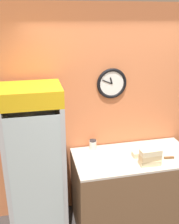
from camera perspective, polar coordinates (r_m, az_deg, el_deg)
The scene contains 9 objects.
wall_back at distance 3.47m, azimuth 7.56°, elevation -0.06°, with size 5.20×0.10×2.70m.
prep_counter at distance 3.55m, azimuth 9.25°, elevation -15.96°, with size 1.48×0.73×0.93m.
beverage_cooler at distance 3.14m, azimuth -11.74°, elevation -9.54°, with size 0.65×0.61×1.87m.
sandwich_stack_bottom at distance 3.14m, azimuth 13.00°, elevation -10.60°, with size 0.25×0.12×0.06m.
sandwich_stack_middle at distance 3.11m, azimuth 13.09°, elevation -9.57°, with size 0.25×0.12×0.06m.
sandwich_stack_top at distance 3.08m, azimuth 13.19°, elevation -8.53°, with size 0.24×0.11×0.06m.
sandwich_flat_left at distance 3.30m, azimuth 11.24°, elevation -8.95°, with size 0.23×0.10×0.06m.
chefs_knife at distance 3.36m, azimuth 17.84°, elevation -9.45°, with size 0.33×0.08×0.02m.
condiment_jar at distance 3.39m, azimuth 0.74°, elevation -7.08°, with size 0.09×0.09×0.12m.
Camera 1 is at (-1.15, -1.72, 2.55)m, focal length 42.00 mm.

